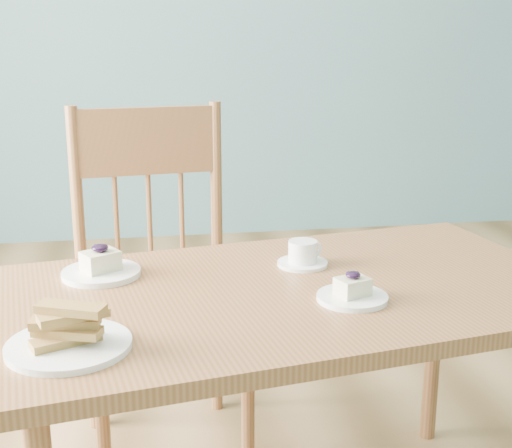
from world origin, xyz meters
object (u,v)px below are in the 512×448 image
Objects in this scene: dining_table at (295,314)px; dining_chair at (159,281)px; cheesecake_plate_near at (352,293)px; cheesecake_plate_far at (101,268)px; coffee_cup at (303,255)px; biscotti_plate at (68,334)px.

dining_table is 0.59m from dining_chair.
cheesecake_plate_far is at bearing 155.42° from cheesecake_plate_near.
dining_chair is at bearing 69.01° from cheesecake_plate_far.
cheesecake_plate_near is at bearing -24.58° from cheesecake_plate_far.
coffee_cup is (-0.05, 0.24, 0.01)m from cheesecake_plate_near.
dining_chair is 0.43m from cheesecake_plate_far.
dining_table is at bearing -67.53° from dining_chair.
cheesecake_plate_near is 0.59m from biscotti_plate.
cheesecake_plate_far is (-0.43, 0.14, 0.09)m from dining_table.
cheesecake_plate_near is at bearing -96.29° from coffee_cup.
cheesecake_plate_near is at bearing -55.11° from dining_table.
cheesecake_plate_far is (-0.53, 0.24, 0.00)m from cheesecake_plate_near.
cheesecake_plate_far reaches higher than cheesecake_plate_near.
biscotti_plate reaches higher than coffee_cup.
dining_chair is 5.60× the size of cheesecake_plate_far.
cheesecake_plate_near is 0.58m from cheesecake_plate_far.
cheesecake_plate_far is at bearing -118.33° from dining_chair.
cheesecake_plate_far is 1.48× the size of coffee_cup.
dining_table is at bearing 27.69° from biscotti_plate.
biscotti_plate reaches higher than cheesecake_plate_far.
coffee_cup is at bearing 36.68° from biscotti_plate.
cheesecake_plate_far reaches higher than dining_table.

